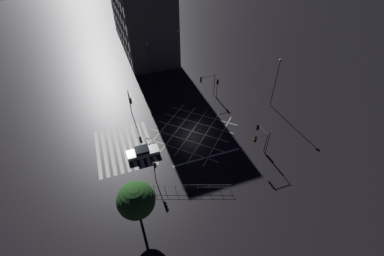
{
  "coord_description": "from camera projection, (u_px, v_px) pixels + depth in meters",
  "views": [
    {
      "loc": [
        28.13,
        -10.32,
        25.49
      ],
      "look_at": [
        0.0,
        0.0,
        0.63
      ],
      "focal_mm": 24.0,
      "sensor_mm": 36.0,
      "label": 1
    }
  ],
  "objects": [
    {
      "name": "ground_plane",
      "position": [
        192.0,
        131.0,
        39.33
      ],
      "size": [
        200.0,
        200.0,
        0.0
      ],
      "primitive_type": "plane",
      "color": "black"
    },
    {
      "name": "road_markings",
      "position": [
        147.0,
        143.0,
        37.24
      ],
      "size": [
        14.64,
        21.49,
        0.01
      ],
      "color": "silver",
      "rests_on": "ground_plane"
    },
    {
      "name": "traffic_light_sw_main",
      "position": [
        130.0,
        101.0,
        40.18
      ],
      "size": [
        2.5,
        0.36,
        4.26
      ],
      "color": "#424244",
      "rests_on": "ground_plane"
    },
    {
      "name": "traffic_light_se_cross",
      "position": [
        155.0,
        168.0,
        30.47
      ],
      "size": [
        0.36,
        0.39,
        3.34
      ],
      "rotation": [
        0.0,
        0.0,
        1.57
      ],
      "color": "#424244",
      "rests_on": "ground_plane"
    },
    {
      "name": "street_lamp_west",
      "position": [
        178.0,
        49.0,
        47.3
      ],
      "size": [
        0.47,
        0.47,
        10.0
      ],
      "color": "#424244",
      "rests_on": "ground_plane"
    },
    {
      "name": "street_lamp_east",
      "position": [
        277.0,
        76.0,
        41.04
      ],
      "size": [
        0.46,
        0.46,
        8.61
      ],
      "color": "#424244",
      "rests_on": "ground_plane"
    },
    {
      "name": "traffic_light_nw_cross",
      "position": [
        207.0,
        81.0,
        44.86
      ],
      "size": [
        0.36,
        2.86,
        4.24
      ],
      "rotation": [
        0.0,
        0.0,
        -1.57
      ],
      "color": "#424244",
      "rests_on": "ground_plane"
    },
    {
      "name": "street_lamp_far",
      "position": [
        148.0,
        55.0,
        47.1
      ],
      "size": [
        0.51,
        0.51,
        8.14
      ],
      "color": "#424244",
      "rests_on": "ground_plane"
    },
    {
      "name": "traffic_light_ne_main",
      "position": [
        261.0,
        133.0,
        35.39
      ],
      "size": [
        2.6,
        0.36,
        3.27
      ],
      "rotation": [
        0.0,
        0.0,
        3.14
      ],
      "color": "#424244",
      "rests_on": "ground_plane"
    },
    {
      "name": "pedestrian_railing",
      "position": [
        192.0,
        187.0,
        30.45
      ],
      "size": [
        3.19,
        8.61,
        1.05
      ],
      "rotation": [
        0.0,
        0.0,
        1.22
      ],
      "color": "gray",
      "rests_on": "ground_plane"
    },
    {
      "name": "waiting_car",
      "position": [
        143.0,
        152.0,
        35.07
      ],
      "size": [
        1.75,
        4.42,
        1.19
      ],
      "rotation": [
        0.0,
        0.0,
        1.57
      ],
      "color": "#B7BABC",
      "rests_on": "ground_plane"
    },
    {
      "name": "traffic_light_nw_main",
      "position": [
        217.0,
        85.0,
        44.88
      ],
      "size": [
        0.39,
        0.36,
        3.74
      ],
      "color": "#424244",
      "rests_on": "ground_plane"
    },
    {
      "name": "traffic_light_ne_cross",
      "position": [
        261.0,
        140.0,
        33.28
      ],
      "size": [
        0.36,
        2.42,
        4.12
      ],
      "rotation": [
        0.0,
        0.0,
        -1.57
      ],
      "color": "#424244",
      "rests_on": "ground_plane"
    },
    {
      "name": "street_tree_near",
      "position": [
        136.0,
        200.0,
        24.72
      ],
      "size": [
        3.77,
        3.77,
        6.22
      ],
      "color": "#38281C",
      "rests_on": "ground_plane"
    }
  ]
}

